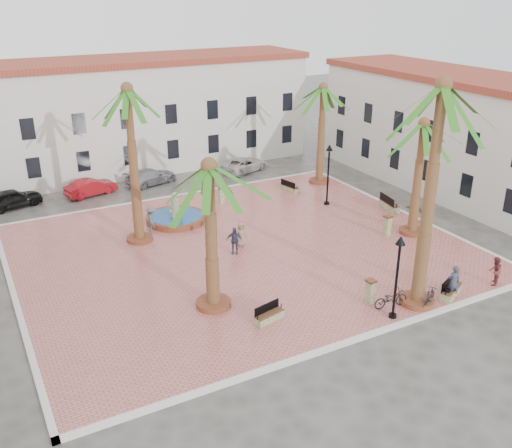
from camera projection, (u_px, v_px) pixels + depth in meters
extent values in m
plane|color=#56544F|center=(242.00, 251.00, 34.90)|extent=(120.00, 120.00, 0.00)
cube|color=#CB6B63|center=(242.00, 250.00, 34.87)|extent=(26.00, 22.00, 0.15)
cube|color=silver|center=(177.00, 196.00, 43.80)|extent=(26.30, 0.30, 0.16)
cube|color=silver|center=(351.00, 341.00, 25.93)|extent=(26.30, 0.30, 0.16)
cube|color=silver|center=(404.00, 213.00, 40.54)|extent=(0.30, 22.30, 0.16)
cube|color=silver|center=(16.00, 301.00, 29.20)|extent=(0.30, 22.30, 0.16)
cube|color=silver|center=(137.00, 117.00, 49.40)|extent=(30.00, 7.00, 9.00)
cube|color=#973929|center=(132.00, 60.00, 47.57)|extent=(30.40, 7.40, 0.50)
cube|color=black|center=(34.00, 168.00, 43.38)|extent=(1.00, 0.12, 1.60)
cube|color=black|center=(83.00, 161.00, 45.01)|extent=(1.00, 0.12, 1.60)
cube|color=black|center=(130.00, 155.00, 46.65)|extent=(1.00, 0.12, 1.60)
cube|color=black|center=(173.00, 149.00, 48.29)|extent=(1.00, 0.12, 1.60)
cube|color=black|center=(213.00, 144.00, 49.92)|extent=(1.00, 0.12, 1.60)
cube|color=black|center=(251.00, 139.00, 51.56)|extent=(1.00, 0.12, 1.60)
cube|color=black|center=(287.00, 134.00, 53.19)|extent=(1.00, 0.12, 1.60)
cube|color=black|center=(28.00, 129.00, 42.22)|extent=(1.00, 0.12, 1.60)
cube|color=black|center=(79.00, 124.00, 43.85)|extent=(1.00, 0.12, 1.60)
cube|color=black|center=(127.00, 119.00, 45.49)|extent=(1.00, 0.12, 1.60)
cube|color=black|center=(171.00, 114.00, 47.12)|extent=(1.00, 0.12, 1.60)
cube|color=black|center=(212.00, 110.00, 48.76)|extent=(1.00, 0.12, 1.60)
cube|color=black|center=(251.00, 106.00, 50.40)|extent=(1.00, 0.12, 1.60)
cube|color=black|center=(287.00, 102.00, 52.03)|extent=(1.00, 0.12, 1.60)
cube|color=silver|center=(462.00, 138.00, 43.60)|extent=(7.00, 26.00, 8.50)
cube|color=#973929|center=(471.00, 78.00, 41.86)|extent=(7.40, 26.40, 0.50)
cube|color=black|center=(511.00, 202.00, 36.57)|extent=(0.12, 1.00, 1.60)
cube|color=black|center=(467.00, 185.00, 39.59)|extent=(0.12, 1.00, 1.60)
cube|color=black|center=(428.00, 171.00, 42.60)|extent=(0.12, 1.00, 1.60)
cube|color=black|center=(395.00, 159.00, 45.62)|extent=(0.12, 1.00, 1.60)
cube|color=black|center=(366.00, 148.00, 48.64)|extent=(0.12, 1.00, 1.60)
cube|color=black|center=(340.00, 139.00, 51.65)|extent=(0.12, 1.00, 1.60)
cube|color=black|center=(473.00, 143.00, 38.42)|extent=(0.12, 1.00, 1.60)
cube|color=black|center=(433.00, 132.00, 41.44)|extent=(0.12, 1.00, 1.60)
cube|color=black|center=(399.00, 122.00, 44.46)|extent=(0.12, 1.00, 1.60)
cube|color=black|center=(369.00, 113.00, 47.48)|extent=(0.12, 1.00, 1.60)
cube|color=black|center=(342.00, 105.00, 50.49)|extent=(0.12, 1.00, 1.60)
cylinder|color=brown|center=(176.00, 218.00, 38.90)|extent=(4.06, 4.06, 0.39)
cylinder|color=#194C8C|center=(176.00, 216.00, 38.83)|extent=(3.58, 3.58, 0.06)
cylinder|color=#8E9A6A|center=(176.00, 216.00, 38.82)|extent=(0.87, 0.87, 0.77)
cylinder|color=#8E9A6A|center=(175.00, 205.00, 38.53)|extent=(0.58, 0.58, 1.16)
sphere|color=#8E9A6A|center=(175.00, 195.00, 38.25)|extent=(0.43, 0.43, 0.43)
cylinder|color=brown|center=(140.00, 238.00, 35.97)|extent=(1.64, 1.64, 0.25)
cylinder|color=brown|center=(134.00, 166.00, 34.13)|extent=(0.53, 0.53, 9.24)
sphere|color=brown|center=(127.00, 88.00, 32.34)|extent=(0.72, 0.72, 0.72)
cylinder|color=brown|center=(213.00, 303.00, 28.62)|extent=(1.77, 1.77, 0.27)
cylinder|color=brown|center=(211.00, 237.00, 27.19)|extent=(0.58, 0.58, 7.08)
sphere|color=brown|center=(209.00, 165.00, 25.83)|extent=(0.77, 0.77, 0.77)
cylinder|color=brown|center=(417.00, 301.00, 28.87)|extent=(1.77, 1.77, 0.27)
cylinder|color=brown|center=(429.00, 200.00, 26.76)|extent=(0.57, 0.57, 10.64)
sphere|color=brown|center=(444.00, 85.00, 24.70)|extent=(0.77, 0.77, 0.77)
cylinder|color=brown|center=(412.00, 231.00, 37.04)|extent=(1.62, 1.62, 0.24)
cylinder|color=brown|center=(418.00, 178.00, 35.64)|extent=(0.53, 0.53, 6.99)
sphere|color=brown|center=(424.00, 123.00, 34.29)|extent=(0.71, 0.71, 0.71)
cylinder|color=brown|center=(319.00, 181.00, 46.56)|extent=(1.65, 1.65, 0.25)
cylinder|color=brown|center=(321.00, 135.00, 45.07)|extent=(0.54, 0.54, 7.44)
sphere|color=brown|center=(323.00, 87.00, 43.63)|extent=(0.72, 0.72, 0.72)
cube|color=#8E9A6A|center=(269.00, 317.00, 27.32)|extent=(1.70, 0.85, 0.36)
cube|color=#56351E|center=(269.00, 314.00, 27.24)|extent=(1.60, 0.79, 0.05)
cube|color=black|center=(267.00, 307.00, 27.29)|extent=(1.51, 0.39, 0.45)
cylinder|color=black|center=(257.00, 317.00, 26.74)|extent=(0.05, 0.05, 0.27)
cylinder|color=black|center=(281.00, 306.00, 27.67)|extent=(0.05, 0.05, 0.27)
cube|color=#8E9A6A|center=(451.00, 292.00, 29.51)|extent=(1.93, 1.27, 0.41)
cube|color=#56351E|center=(452.00, 288.00, 29.42)|extent=(1.82, 1.18, 0.06)
cube|color=black|center=(448.00, 282.00, 29.44)|extent=(1.63, 0.76, 0.52)
cylinder|color=black|center=(446.00, 293.00, 28.73)|extent=(0.05, 0.05, 0.31)
cylinder|color=black|center=(458.00, 280.00, 30.01)|extent=(0.05, 0.05, 0.31)
cube|color=#8E9A6A|center=(389.00, 206.00, 40.93)|extent=(0.93, 2.06, 0.44)
cube|color=#56351E|center=(389.00, 203.00, 40.84)|extent=(0.86, 1.94, 0.07)
cube|color=black|center=(387.00, 199.00, 40.65)|extent=(0.37, 1.86, 0.55)
cylinder|color=black|center=(397.00, 206.00, 39.96)|extent=(0.05, 0.05, 0.33)
cylinder|color=black|center=(383.00, 197.00, 41.60)|extent=(0.05, 0.05, 0.33)
cube|color=#8E9A6A|center=(290.00, 189.00, 44.54)|extent=(0.85, 1.74, 0.37)
cube|color=#56351E|center=(290.00, 186.00, 44.46)|extent=(0.79, 1.64, 0.06)
cube|color=black|center=(288.00, 184.00, 44.24)|extent=(0.38, 1.55, 0.46)
cylinder|color=black|center=(297.00, 187.00, 43.86)|extent=(0.05, 0.05, 0.28)
cylinder|color=black|center=(283.00, 182.00, 44.97)|extent=(0.05, 0.05, 0.28)
cylinder|color=black|center=(393.00, 316.00, 27.64)|extent=(0.38, 0.38, 0.17)
cylinder|color=black|center=(396.00, 280.00, 26.89)|extent=(0.13, 0.13, 3.84)
cone|color=black|center=(401.00, 240.00, 26.09)|extent=(0.47, 0.47, 0.43)
sphere|color=beige|center=(400.00, 243.00, 26.15)|extent=(0.26, 0.26, 0.26)
cylinder|color=black|center=(327.00, 203.00, 41.89)|extent=(0.40, 0.40, 0.18)
cylinder|color=black|center=(328.00, 177.00, 41.10)|extent=(0.13, 0.13, 4.02)
cone|color=black|center=(329.00, 147.00, 40.26)|extent=(0.49, 0.49, 0.45)
sphere|color=beige|center=(329.00, 150.00, 40.32)|extent=(0.27, 0.27, 0.27)
cube|color=#8E9A6A|center=(370.00, 292.00, 28.71)|extent=(0.40, 0.40, 1.20)
cube|color=brown|center=(371.00, 281.00, 28.46)|extent=(0.49, 0.49, 0.09)
cube|color=#8E9A6A|center=(221.00, 196.00, 41.90)|extent=(0.38, 0.38, 1.16)
cube|color=brown|center=(221.00, 188.00, 41.66)|extent=(0.48, 0.48, 0.09)
cube|color=#8E9A6A|center=(387.00, 226.00, 36.47)|extent=(0.42, 0.42, 1.27)
cube|color=brown|center=(388.00, 216.00, 36.21)|extent=(0.52, 0.52, 0.10)
cylinder|color=black|center=(446.00, 294.00, 29.10)|extent=(0.32, 0.32, 0.62)
imported|color=#34394C|center=(454.00, 282.00, 29.02)|extent=(0.78, 0.62, 1.85)
imported|color=black|center=(391.00, 298.00, 28.36)|extent=(1.93, 0.89, 0.98)
imported|color=maroon|center=(495.00, 271.00, 30.40)|extent=(0.98, 0.92, 1.60)
imported|color=black|center=(429.00, 297.00, 28.51)|extent=(1.58, 1.08, 0.93)
imported|color=#99745F|center=(241.00, 234.00, 34.95)|extent=(0.82, 0.60, 1.55)
imported|color=#333C56|center=(234.00, 240.00, 33.96)|extent=(1.04, 0.88, 1.67)
imported|color=#56575D|center=(151.00, 220.00, 36.88)|extent=(0.79, 1.20, 1.75)
imported|color=#635B4B|center=(416.00, 210.00, 38.58)|extent=(0.68, 1.55, 1.62)
imported|color=black|center=(12.00, 198.00, 41.45)|extent=(4.44, 2.67, 1.42)
imported|color=#A6121A|center=(91.00, 187.00, 43.95)|extent=(4.17, 2.29, 1.30)
imported|color=#9D9EA5|center=(151.00, 176.00, 46.43)|extent=(4.73, 2.91, 1.28)
imported|color=beige|center=(245.00, 164.00, 49.63)|extent=(4.84, 3.41, 1.23)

